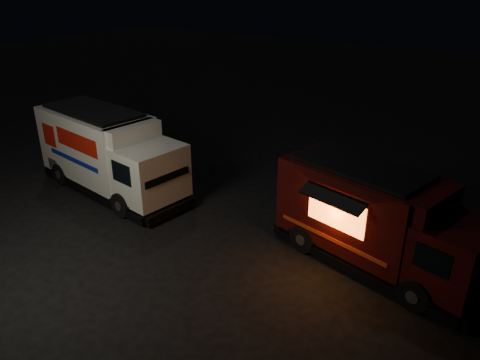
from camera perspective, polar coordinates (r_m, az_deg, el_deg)
name	(u,v)px	position (r m, az deg, el deg)	size (l,w,h in m)	color
ground	(190,248)	(13.45, -6.08, -8.24)	(80.00, 80.00, 0.00)	black
white_truck	(111,153)	(16.69, -15.45, 3.14)	(6.25, 2.13, 2.83)	silver
red_truck	(381,221)	(12.55, 16.78, -4.75)	(5.70, 2.10, 2.65)	#370A0B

